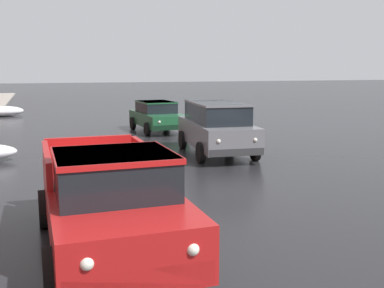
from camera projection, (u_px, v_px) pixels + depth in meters
snow_bank_along_right_kerb at (2, 111)px, 28.81m from camera, size 2.51×1.20×0.63m
pickup_truck_red_approaching_near_lane at (109, 200)px, 7.38m from camera, size 2.19×4.99×1.76m
suv_grey_parked_kerbside_close at (216, 126)px, 15.94m from camera, size 2.32×4.60×1.82m
sedan_green_parked_kerbside_mid at (157, 116)px, 21.91m from camera, size 2.13×4.15×1.42m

